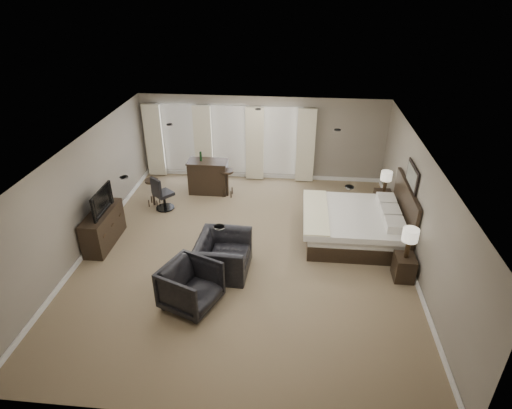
# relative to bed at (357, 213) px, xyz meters

# --- Properties ---
(room) EXTENTS (7.60, 8.60, 2.64)m
(room) POSITION_rel_bed_xyz_m (-2.58, -0.88, 0.56)
(room) COLOR #79684D
(room) RESTS_ON ground
(window_bay) EXTENTS (5.25, 0.20, 2.30)m
(window_bay) POSITION_rel_bed_xyz_m (-3.58, 3.23, 0.46)
(window_bay) COLOR silver
(window_bay) RESTS_ON room
(bed) EXTENTS (2.34, 2.23, 1.49)m
(bed) POSITION_rel_bed_xyz_m (0.00, 0.00, 0.00)
(bed) COLOR silver
(bed) RESTS_ON ground
(nightstand_near) EXTENTS (0.41, 0.50, 0.55)m
(nightstand_near) POSITION_rel_bed_xyz_m (0.89, -1.45, -0.47)
(nightstand_near) COLOR black
(nightstand_near) RESTS_ON ground
(nightstand_far) EXTENTS (0.44, 0.54, 0.59)m
(nightstand_far) POSITION_rel_bed_xyz_m (0.89, 1.45, -0.45)
(nightstand_far) COLOR black
(nightstand_far) RESTS_ON ground
(lamp_near) EXTENTS (0.33, 0.33, 0.69)m
(lamp_near) POSITION_rel_bed_xyz_m (0.89, -1.45, 0.15)
(lamp_near) COLOR beige
(lamp_near) RESTS_ON nightstand_near
(lamp_far) EXTENTS (0.30, 0.30, 0.61)m
(lamp_far) POSITION_rel_bed_xyz_m (0.89, 1.45, 0.15)
(lamp_far) COLOR beige
(lamp_far) RESTS_ON nightstand_far
(wall_art) EXTENTS (0.04, 0.96, 0.56)m
(wall_art) POSITION_rel_bed_xyz_m (1.12, 0.00, 1.01)
(wall_art) COLOR slate
(wall_art) RESTS_ON room
(dresser) EXTENTS (0.48, 1.49, 0.86)m
(dresser) POSITION_rel_bed_xyz_m (-6.03, -0.78, -0.31)
(dresser) COLOR black
(dresser) RESTS_ON ground
(tv) EXTENTS (0.59, 1.03, 0.14)m
(tv) POSITION_rel_bed_xyz_m (-6.03, -0.78, 0.19)
(tv) COLOR black
(tv) RESTS_ON dresser
(armchair_near) EXTENTS (0.87, 1.29, 1.09)m
(armchair_near) POSITION_rel_bed_xyz_m (-2.99, -1.56, -0.20)
(armchair_near) COLOR black
(armchair_near) RESTS_ON ground
(armchair_far) EXTENTS (1.23, 1.26, 1.01)m
(armchair_far) POSITION_rel_bed_xyz_m (-3.43, -2.73, -0.24)
(armchair_far) COLOR black
(armchair_far) RESTS_ON ground
(bar_counter) EXTENTS (1.16, 0.60, 1.01)m
(bar_counter) POSITION_rel_bed_xyz_m (-4.06, 2.16, -0.24)
(bar_counter) COLOR black
(bar_counter) RESTS_ON ground
(bar_stool_left) EXTENTS (0.40, 0.40, 0.79)m
(bar_stool_left) POSITION_rel_bed_xyz_m (-5.44, 1.21, -0.35)
(bar_stool_left) COLOR black
(bar_stool_left) RESTS_ON ground
(bar_stool_right) EXTENTS (0.51, 0.51, 0.81)m
(bar_stool_right) POSITION_rel_bed_xyz_m (-3.46, 1.98, -0.34)
(bar_stool_right) COLOR black
(bar_stool_right) RESTS_ON ground
(desk_chair) EXTENTS (0.71, 0.71, 0.99)m
(desk_chair) POSITION_rel_bed_xyz_m (-5.07, 1.03, -0.25)
(desk_chair) COLOR black
(desk_chair) RESTS_ON ground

